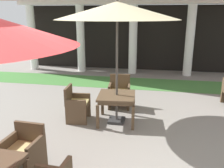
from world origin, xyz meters
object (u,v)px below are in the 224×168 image
at_px(patio_umbrella_mid_left, 117,11).
at_px(patio_chair_mid_left_north, 119,93).
at_px(patio_chair_far_back_north, 24,151).
at_px(patio_table_mid_left, 117,99).
at_px(patio_chair_mid_left_west, 77,105).

xyz_separation_m(patio_umbrella_mid_left, patio_chair_mid_left_north, (-0.09, 1.01, -2.25)).
bearing_deg(patio_chair_far_back_north, patio_table_mid_left, -114.99).
distance_m(patio_chair_mid_left_north, patio_chair_far_back_north, 3.47).
height_order(patio_table_mid_left, patio_umbrella_mid_left, patio_umbrella_mid_left).
xyz_separation_m(patio_chair_mid_left_north, patio_chair_far_back_north, (-1.12, -3.28, -0.04)).
xyz_separation_m(patio_table_mid_left, patio_chair_far_back_north, (-1.21, -2.27, -0.22)).
height_order(patio_chair_mid_left_west, patio_chair_mid_left_north, patio_chair_mid_left_north).
distance_m(patio_table_mid_left, patio_chair_far_back_north, 2.58).
xyz_separation_m(patio_chair_mid_left_west, patio_chair_far_back_north, (-0.20, -2.18, -0.02)).
bearing_deg(patio_umbrella_mid_left, patio_chair_far_back_north, -118.09).
height_order(patio_chair_mid_left_north, patio_chair_far_back_north, patio_chair_mid_left_north).
xyz_separation_m(patio_table_mid_left, patio_chair_mid_left_west, (-1.01, -0.09, -0.20)).
relative_size(patio_table_mid_left, patio_chair_far_back_north, 1.18).
height_order(patio_umbrella_mid_left, patio_chair_far_back_north, patio_umbrella_mid_left).
height_order(patio_table_mid_left, patio_chair_far_back_north, patio_chair_far_back_north).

